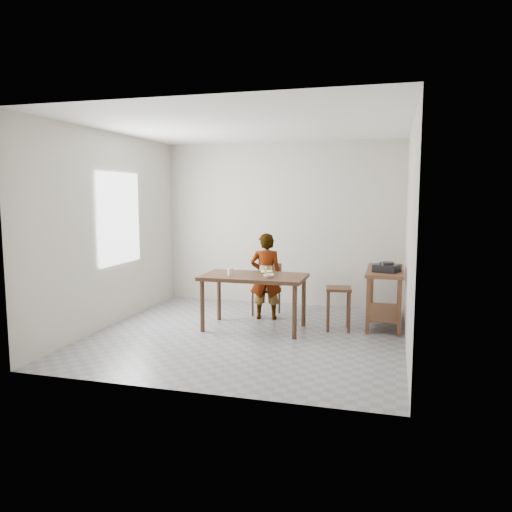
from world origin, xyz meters
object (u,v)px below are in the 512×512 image
(prep_counter, at_px, (384,297))
(stool, at_px, (338,309))
(dining_chair, at_px, (266,289))
(child, at_px, (266,276))
(dining_table, at_px, (254,302))

(prep_counter, xyz_separation_m, stool, (-0.60, -0.44, -0.10))
(dining_chair, relative_size, stool, 1.33)
(stool, bearing_deg, prep_counter, 36.43)
(child, relative_size, stool, 2.17)
(dining_table, bearing_deg, prep_counter, 22.15)
(dining_chair, distance_m, stool, 1.31)
(dining_table, relative_size, dining_chair, 1.79)
(prep_counter, xyz_separation_m, dining_chair, (-1.77, 0.14, -0.01))
(prep_counter, bearing_deg, child, -176.29)
(stool, bearing_deg, dining_table, -167.04)
(dining_chair, xyz_separation_m, stool, (1.17, -0.59, -0.10))
(prep_counter, relative_size, stool, 2.03)
(dining_table, xyz_separation_m, dining_chair, (-0.05, 0.84, 0.02))
(dining_chair, height_order, stool, dining_chair)
(prep_counter, bearing_deg, stool, -143.57)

